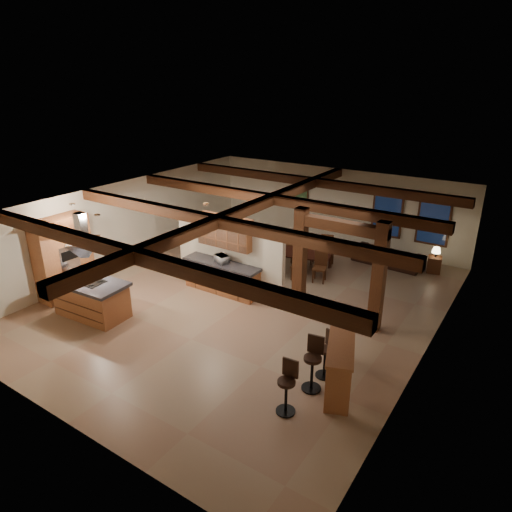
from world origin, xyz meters
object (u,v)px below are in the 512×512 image
(sofa, at_px, (388,255))
(dining_table, at_px, (303,262))
(kitchen_island, at_px, (92,298))
(bar_counter, at_px, (341,353))

(sofa, bearing_deg, dining_table, 47.30)
(kitchen_island, relative_size, sofa, 0.91)
(kitchen_island, relative_size, dining_table, 1.17)
(kitchen_island, height_order, dining_table, kitchen_island)
(bar_counter, bearing_deg, kitchen_island, -172.05)
(kitchen_island, xyz_separation_m, sofa, (5.49, 7.97, -0.17))
(kitchen_island, height_order, sofa, kitchen_island)
(bar_counter, bearing_deg, dining_table, 125.28)
(kitchen_island, bearing_deg, bar_counter, 7.95)
(dining_table, distance_m, bar_counter, 6.04)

